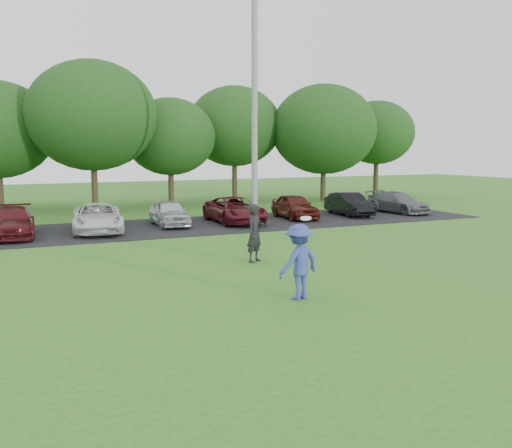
{
  "coord_description": "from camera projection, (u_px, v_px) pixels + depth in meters",
  "views": [
    {
      "loc": [
        -7.36,
        -12.44,
        3.65
      ],
      "look_at": [
        0.0,
        3.5,
        1.3
      ],
      "focal_mm": 40.0,
      "sensor_mm": 36.0,
      "label": 1
    }
  ],
  "objects": [
    {
      "name": "ground",
      "position": [
        313.0,
        290.0,
        14.74
      ],
      "size": [
        100.0,
        100.0,
        0.0
      ],
      "primitive_type": "plane",
      "color": "#2E6E1F",
      "rests_on": "ground"
    },
    {
      "name": "utility_pole",
      "position": [
        255.0,
        111.0,
        26.66
      ],
      "size": [
        0.28,
        0.28,
        10.69
      ],
      "primitive_type": "cylinder",
      "color": "gray",
      "rests_on": "ground"
    },
    {
      "name": "parked_cars",
      "position": [
        160.0,
        214.0,
        26.18
      ],
      "size": [
        28.73,
        4.93,
        1.25
      ],
      "color": "#55121A",
      "rests_on": "parking_lot"
    },
    {
      "name": "tree_row",
      "position": [
        148.0,
        127.0,
        35.2
      ],
      "size": [
        42.39,
        9.85,
        8.64
      ],
      "color": "#38281C",
      "rests_on": "ground"
    },
    {
      "name": "frisbee_player",
      "position": [
        299.0,
        262.0,
        13.76
      ],
      "size": [
        1.33,
        0.99,
        2.02
      ],
      "color": "#36459A",
      "rests_on": "ground"
    },
    {
      "name": "parking_lot",
      "position": [
        170.0,
        227.0,
        26.43
      ],
      "size": [
        32.0,
        6.5,
        0.03
      ],
      "primitive_type": "cube",
      "color": "black",
      "rests_on": "ground"
    },
    {
      "name": "camera_bystander",
      "position": [
        255.0,
        233.0,
        18.26
      ],
      "size": [
        0.82,
        0.75,
        1.88
      ],
      "color": "black",
      "rests_on": "ground"
    }
  ]
}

